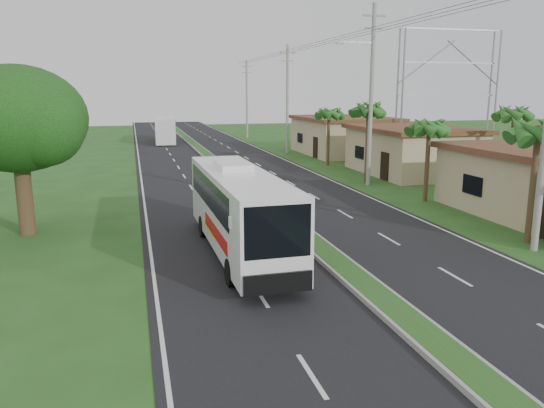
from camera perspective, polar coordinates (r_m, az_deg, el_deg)
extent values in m
plane|color=#264B1B|center=(18.14, 9.68, -8.70)|extent=(180.00, 180.00, 0.00)
cube|color=black|center=(36.68, -3.23, 2.02)|extent=(14.00, 160.00, 0.02)
cube|color=gray|center=(36.66, -3.23, 2.15)|extent=(1.20, 160.00, 0.17)
cube|color=#264B1B|center=(36.65, -3.23, 2.29)|extent=(0.95, 160.00, 0.02)
cube|color=silver|center=(35.98, -13.74, 1.48)|extent=(0.12, 160.00, 0.01)
cube|color=silver|center=(38.55, 6.58, 2.44)|extent=(0.12, 160.00, 0.01)
cube|color=tan|center=(43.23, 14.76, 5.40)|extent=(7.00, 10.00, 3.35)
cube|color=#53381D|center=(43.07, 14.90, 7.82)|extent=(7.60, 10.60, 0.32)
cube|color=tan|center=(55.78, 7.70, 7.17)|extent=(8.00, 11.00, 3.50)
cube|color=#53381D|center=(55.66, 7.75, 9.12)|extent=(8.60, 11.60, 0.32)
cylinder|color=#473321|center=(24.80, 26.24, 1.81)|extent=(0.26, 0.26, 5.00)
cylinder|color=#473321|center=(32.28, 16.35, 4.30)|extent=(0.26, 0.26, 4.60)
cylinder|color=#473321|center=(38.10, 10.19, 6.31)|extent=(0.26, 0.26, 5.40)
cylinder|color=#473321|center=(46.59, 6.08, 7.07)|extent=(0.26, 0.26, 4.80)
cylinder|color=#473321|center=(39.33, 24.33, 5.46)|extent=(0.26, 0.26, 5.20)
cylinder|color=#473321|center=(26.23, -25.12, 1.29)|extent=(0.70, 0.70, 4.00)
ellipsoid|color=#113D10|center=(25.89, -25.75, 8.27)|extent=(6.00, 6.00, 4.68)
sphere|color=#113D10|center=(24.72, -23.37, 7.65)|extent=(3.40, 3.40, 3.40)
cylinder|color=gray|center=(36.90, 10.61, 11.25)|extent=(0.28, 0.28, 12.00)
cube|color=gray|center=(37.21, 10.94, 19.28)|extent=(1.60, 0.12, 0.12)
cube|color=gray|center=(37.12, 10.89, 18.05)|extent=(1.20, 0.10, 0.10)
cube|color=gray|center=(36.54, 9.05, 16.80)|extent=(2.40, 0.10, 0.10)
cylinder|color=gray|center=(55.66, 1.66, 11.12)|extent=(0.28, 0.28, 11.00)
cube|color=gray|center=(55.79, 1.69, 15.95)|extent=(1.60, 0.12, 0.12)
cube|color=gray|center=(55.74, 1.69, 15.13)|extent=(1.20, 0.10, 0.10)
cylinder|color=gray|center=(75.07, -2.72, 11.15)|extent=(0.28, 0.28, 10.50)
cube|color=gray|center=(75.13, -2.76, 14.55)|extent=(1.60, 0.12, 0.12)
cube|color=gray|center=(75.10, -2.75, 13.94)|extent=(1.20, 0.10, 0.10)
cylinder|color=gray|center=(51.00, 13.84, 11.27)|extent=(0.18, 0.18, 12.00)
cylinder|color=gray|center=(56.43, 22.97, 10.72)|extent=(0.18, 0.18, 12.00)
cylinder|color=gray|center=(51.88, 13.31, 11.30)|extent=(0.18, 0.18, 12.00)
cylinder|color=gray|center=(57.22, 22.36, 10.77)|extent=(0.18, 0.18, 12.00)
cube|color=gray|center=(53.97, 18.35, 11.03)|extent=(10.00, 0.14, 0.14)
cube|color=gray|center=(54.03, 18.56, 14.21)|extent=(10.00, 0.14, 0.14)
cube|color=gray|center=(54.26, 18.78, 17.37)|extent=(10.00, 0.14, 0.14)
cube|color=white|center=(20.89, -3.55, -0.49)|extent=(2.44, 10.98, 2.87)
cube|color=black|center=(21.29, -3.88, 1.48)|extent=(2.46, 8.79, 1.15)
cube|color=black|center=(15.67, 0.58, -2.99)|extent=(2.05, 0.17, 1.61)
cube|color=red|center=(19.98, -2.87, -2.76)|extent=(2.40, 4.78, 0.50)
cube|color=yellow|center=(21.34, -3.68, -2.45)|extent=(2.37, 2.77, 0.23)
cube|color=white|center=(21.67, -4.21, 4.15)|extent=(1.31, 2.21, 0.26)
cylinder|color=black|center=(17.79, -4.41, -7.35)|extent=(0.31, 0.95, 0.95)
cylinder|color=black|center=(18.28, 1.99, -6.79)|extent=(0.31, 0.95, 0.95)
cylinder|color=black|center=(23.83, -7.41, -2.39)|extent=(0.31, 0.95, 0.95)
cylinder|color=black|center=(24.19, -2.57, -2.08)|extent=(0.31, 0.95, 0.95)
cube|color=white|center=(69.22, -11.31, 7.87)|extent=(3.18, 10.93, 3.00)
cube|color=black|center=(69.63, -11.33, 8.64)|extent=(3.01, 8.13, 1.02)
cube|color=#F85818|center=(68.32, -11.30, 7.34)|extent=(2.79, 5.33, 0.33)
cylinder|color=black|center=(64.90, -12.24, 6.52)|extent=(0.35, 0.92, 0.90)
cylinder|color=black|center=(64.86, -10.41, 6.59)|extent=(0.35, 0.92, 0.90)
cylinder|color=black|center=(73.30, -12.03, 7.13)|extent=(0.35, 0.92, 0.90)
cylinder|color=black|center=(73.27, -10.41, 7.19)|extent=(0.35, 0.92, 0.90)
imported|color=black|center=(22.62, -1.00, -3.03)|extent=(1.71, 0.91, 0.99)
imported|color=maroon|center=(22.40, -1.01, -0.76)|extent=(0.72, 0.57, 1.72)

